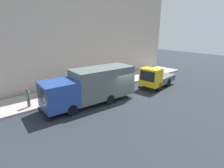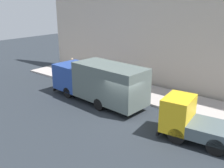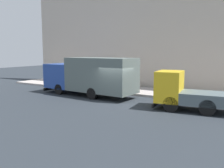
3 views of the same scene
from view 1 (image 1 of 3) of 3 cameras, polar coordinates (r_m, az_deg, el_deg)
name	(u,v)px [view 1 (image 1 of 3)]	position (r m, az deg, el deg)	size (l,w,h in m)	color
ground	(126,99)	(17.36, 4.42, -4.72)	(80.00, 80.00, 0.00)	#272D33
sidewalk	(96,86)	(20.95, -5.22, -0.59)	(4.00, 30.00, 0.17)	#B3A9A4
building_facade	(82,37)	(22.06, -9.52, 14.82)	(0.50, 30.00, 11.26)	#C2B3A4
large_utility_truck	(92,85)	(15.84, -6.53, -0.44)	(3.09, 8.64, 3.17)	#254497
small_flatbed_truck	(155,78)	(20.88, 13.86, 1.87)	(2.65, 5.09, 2.43)	yellow
pedestrian_walking	(46,87)	(18.66, -20.44, -0.85)	(0.52, 0.52, 1.64)	brown
pedestrian_standing	(28,97)	(16.46, -25.51, -3.85)	(0.34, 0.34, 1.61)	#544A42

